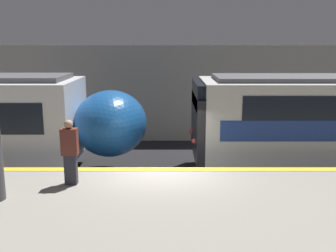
{
  "coord_description": "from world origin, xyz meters",
  "views": [
    {
      "loc": [
        0.18,
        -10.08,
        4.45
      ],
      "look_at": [
        0.21,
        1.12,
        2.04
      ],
      "focal_mm": 42.0,
      "sensor_mm": 36.0,
      "label": 1
    }
  ],
  "objects": [
    {
      "name": "person_waiting",
      "position": [
        -2.11,
        -1.22,
        1.95
      ],
      "size": [
        0.38,
        0.24,
        1.56
      ],
      "color": "#2D2D38",
      "rests_on": "platform"
    },
    {
      "name": "ground_plane",
      "position": [
        0.0,
        0.0,
        0.0
      ],
      "size": [
        120.0,
        120.0,
        0.0
      ],
      "primitive_type": "plane",
      "color": "black"
    },
    {
      "name": "station_rear_barrier",
      "position": [
        0.0,
        7.48,
        2.15
      ],
      "size": [
        50.0,
        0.15,
        4.31
      ],
      "color": "#9E998E",
      "rests_on": "ground"
    },
    {
      "name": "platform",
      "position": [
        0.0,
        -2.33,
        0.57
      ],
      "size": [
        40.0,
        4.65,
        1.14
      ],
      "color": "gray",
      "rests_on": "ground"
    }
  ]
}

